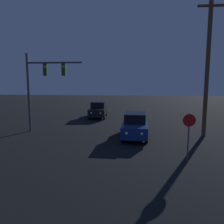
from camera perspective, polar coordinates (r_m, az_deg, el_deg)
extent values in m
cube|color=navy|center=(15.19, 6.00, -4.03)|extent=(1.80, 4.25, 0.74)
cube|color=black|center=(15.27, 6.05, -1.35)|extent=(1.48, 2.25, 0.64)
cylinder|color=black|center=(14.01, 8.98, -6.67)|extent=(0.20, 0.63, 0.63)
cylinder|color=black|center=(14.04, 2.73, -6.55)|extent=(0.20, 0.63, 0.63)
cylinder|color=black|center=(16.54, 8.72, -4.39)|extent=(0.20, 0.63, 0.63)
cylinder|color=black|center=(16.57, 3.45, -4.29)|extent=(0.20, 0.63, 0.63)
sphere|color=#F9EFC6|center=(13.10, 7.78, -5.69)|extent=(0.18, 0.18, 0.18)
sphere|color=#F9EFC6|center=(13.12, 3.79, -5.61)|extent=(0.18, 0.18, 0.18)
cube|color=black|center=(23.45, -3.62, 0.28)|extent=(1.82, 4.26, 0.74)
cube|color=black|center=(23.58, -3.57, 2.01)|extent=(1.49, 2.26, 0.64)
cylinder|color=black|center=(22.15, -2.04, -1.13)|extent=(0.21, 0.63, 0.63)
cylinder|color=black|center=(22.33, -5.92, -1.09)|extent=(0.21, 0.63, 0.63)
cylinder|color=black|center=(24.72, -1.52, -0.17)|extent=(0.21, 0.63, 0.63)
cylinder|color=black|center=(24.88, -5.01, -0.14)|extent=(0.21, 0.63, 0.63)
sphere|color=#F9EFC6|center=(21.31, -3.05, -0.30)|extent=(0.18, 0.18, 0.18)
sphere|color=#F9EFC6|center=(21.42, -5.47, -0.28)|extent=(0.18, 0.18, 0.18)
cylinder|color=#4C4C51|center=(17.89, -20.95, 4.67)|extent=(0.18, 0.18, 5.92)
cube|color=#4C4C51|center=(17.10, -14.83, 12.35)|extent=(4.21, 0.12, 0.12)
cube|color=#1E471E|center=(17.31, -16.99, 10.52)|extent=(0.28, 0.28, 0.90)
cylinder|color=orange|center=(17.18, -17.21, 11.21)|extent=(0.20, 0.02, 0.20)
cube|color=#1E471E|center=(16.84, -12.48, 10.76)|extent=(0.28, 0.28, 0.90)
cylinder|color=orange|center=(16.71, -12.66, 11.47)|extent=(0.20, 0.02, 0.20)
cylinder|color=#4C4C51|center=(11.18, 19.31, -6.36)|extent=(0.07, 0.07, 2.31)
cylinder|color=red|center=(10.99, 19.54, -2.07)|extent=(0.61, 0.03, 0.61)
cylinder|color=brown|center=(16.43, 23.68, 10.90)|extent=(0.28, 0.28, 9.71)
cube|color=brown|center=(17.11, 24.48, 23.98)|extent=(1.71, 0.14, 0.14)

